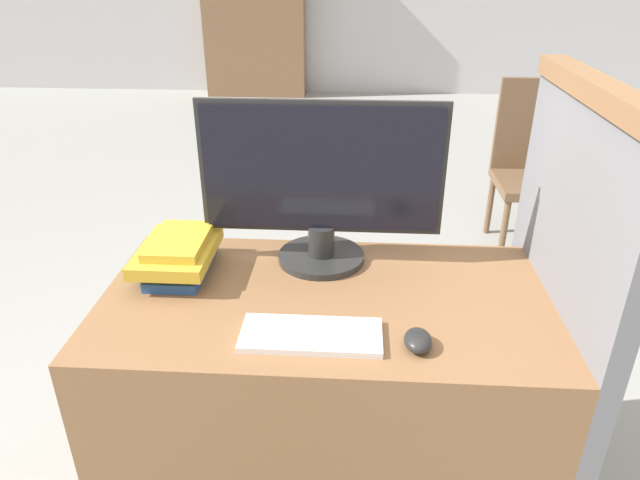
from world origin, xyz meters
The scene contains 8 objects.
desk centered at (0.00, 0.32, 0.39)m, with size 1.16×0.64×0.77m.
carrel_divider centered at (0.61, 0.37, 0.67)m, with size 0.07×0.74×1.32m.
monitor centered at (-0.02, 0.52, 1.01)m, with size 0.67×0.25×0.46m.
keyboard centered at (-0.02, 0.14, 0.78)m, with size 0.33×0.14×0.02m.
mouse centered at (0.22, 0.12, 0.79)m, with size 0.06×0.09×0.04m.
book_stack centered at (-0.41, 0.42, 0.83)m, with size 0.20×0.28×0.11m.
far_chair centered at (1.09, 2.25, 0.51)m, with size 0.44×0.44×0.95m.
bookshelf_far centered at (-1.16, 6.16, 1.05)m, with size 1.19×0.32×2.09m.
Camera 1 is at (0.07, -0.94, 1.57)m, focal length 32.00 mm.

